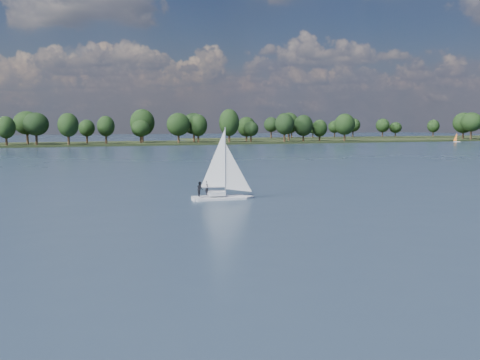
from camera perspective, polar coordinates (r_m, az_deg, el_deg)
name	(u,v)px	position (r m, az deg, el deg)	size (l,w,h in m)	color
ground	(164,162)	(124.46, -8.09, 1.96)	(700.00, 700.00, 0.00)	#233342
far_shore	(103,145)	(234.75, -14.40, 3.68)	(660.00, 40.00, 1.50)	black
far_shore_back	(359,138)	(338.33, 12.55, 4.37)	(220.00, 30.00, 1.40)	black
sailboat	(220,179)	(60.50, -2.20, 0.14)	(6.65, 2.29, 8.60)	silver
dinghy_orange	(457,140)	(281.35, 22.11, 4.01)	(3.14, 2.70, 4.81)	white
treeline	(82,126)	(229.57, -16.47, 5.60)	(562.14, 73.76, 17.95)	black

